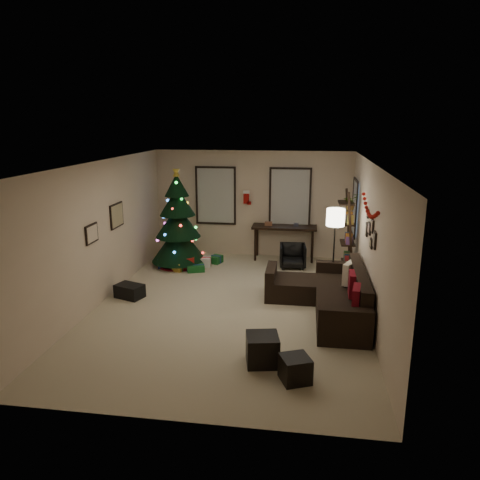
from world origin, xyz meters
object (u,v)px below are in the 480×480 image
christmas_tree (178,225)px  desk (284,230)px  bookshelf (349,237)px  desk_chair (293,256)px  sofa (329,296)px

christmas_tree → desk: 2.65m
bookshelf → christmas_tree: bearing=173.7°
desk → desk_chair: bearing=-69.4°
desk_chair → desk: bearing=106.2°
christmas_tree → bookshelf: bearing=-6.3°
christmas_tree → sofa: 4.24m
christmas_tree → desk_chair: (2.74, 0.22, -0.72)m
desk → bookshelf: 1.97m
desk → christmas_tree: bearing=-160.7°
christmas_tree → bookshelf: (3.96, -0.44, -0.04)m
sofa → desk: desk is taller
sofa → desk: bearing=107.8°
sofa → desk_chair: sofa is taller
desk → bookshelf: size_ratio=0.81×
sofa → desk_chair: (-0.76, 2.49, 0.01)m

